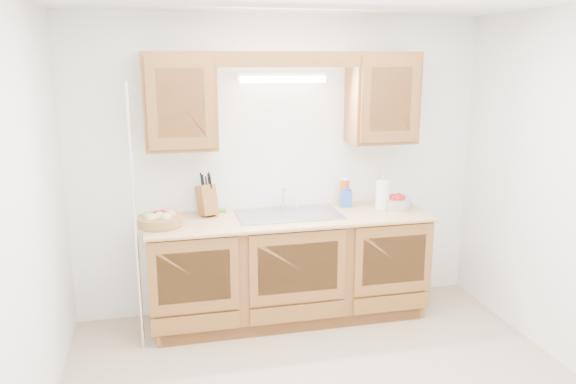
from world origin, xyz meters
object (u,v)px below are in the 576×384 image
object	(u,v)px
fruit_basket	(160,219)
paper_towel	(383,195)
apple_bowl	(396,202)
knife_block	(207,200)

from	to	relation	value
fruit_basket	paper_towel	world-z (taller)	paper_towel
paper_towel	apple_bowl	size ratio (longest dim) A/B	0.94
knife_block	fruit_basket	bearing A→B (deg)	-169.44
paper_towel	fruit_basket	bearing A→B (deg)	-177.93
paper_towel	apple_bowl	xyz separation A→B (m)	(0.12, -0.02, -0.06)
knife_block	paper_towel	size ratio (longest dim) A/B	1.23
fruit_basket	paper_towel	distance (m)	1.85
knife_block	apple_bowl	world-z (taller)	knife_block
apple_bowl	paper_towel	bearing A→B (deg)	172.36
apple_bowl	knife_block	bearing A→B (deg)	173.96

